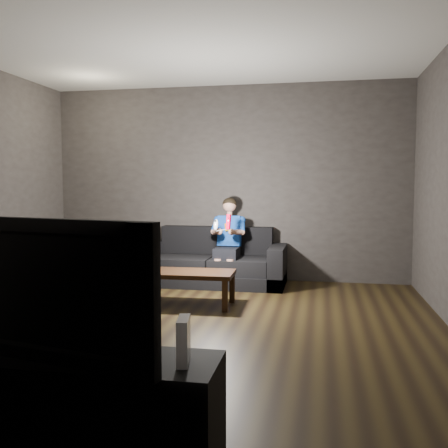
% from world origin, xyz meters
% --- Properties ---
extents(floor, '(5.00, 5.00, 0.00)m').
position_xyz_m(floor, '(0.00, 0.00, 0.00)').
color(floor, black).
rests_on(floor, ground).
extents(back_wall, '(5.00, 0.04, 2.70)m').
position_xyz_m(back_wall, '(0.00, 2.50, 1.35)').
color(back_wall, '#36302F').
rests_on(back_wall, ground).
extents(front_wall, '(5.00, 0.04, 2.70)m').
position_xyz_m(front_wall, '(0.00, -2.50, 1.35)').
color(front_wall, '#36302F').
rests_on(front_wall, ground).
extents(ceiling, '(5.00, 5.00, 0.02)m').
position_xyz_m(ceiling, '(0.00, 0.00, 2.70)').
color(ceiling, silver).
rests_on(ceiling, back_wall).
extents(sofa, '(1.94, 0.84, 0.75)m').
position_xyz_m(sofa, '(-0.11, 2.07, 0.24)').
color(sofa, black).
rests_on(sofa, floor).
extents(child, '(0.45, 0.55, 1.11)m').
position_xyz_m(child, '(0.11, 2.03, 0.67)').
color(child, black).
rests_on(child, sofa).
extents(wii_remote_red, '(0.06, 0.08, 0.19)m').
position_xyz_m(wii_remote_red, '(0.20, 1.60, 0.87)').
color(wii_remote_red, red).
rests_on(wii_remote_red, child).
extents(nunchuk_white, '(0.07, 0.10, 0.15)m').
position_xyz_m(nunchuk_white, '(0.04, 1.61, 0.83)').
color(nunchuk_white, silver).
rests_on(nunchuk_white, child).
extents(wii_remote_black, '(0.08, 0.16, 0.03)m').
position_xyz_m(wii_remote_black, '(-0.98, 2.00, 0.54)').
color(wii_remote_black, black).
rests_on(wii_remote_black, sofa).
extents(coffee_table, '(1.05, 0.56, 0.38)m').
position_xyz_m(coffee_table, '(-0.13, 0.86, 0.33)').
color(coffee_table, black).
rests_on(coffee_table, floor).
extents(media_console, '(1.47, 0.43, 0.52)m').
position_xyz_m(media_console, '(0.14, -2.27, 0.26)').
color(media_console, black).
rests_on(media_console, floor).
extents(tv, '(1.14, 0.38, 0.65)m').
position_xyz_m(tv, '(0.14, -2.27, 0.85)').
color(tv, black).
rests_on(tv, media_console).
extents(wii_console, '(0.08, 0.17, 0.21)m').
position_xyz_m(wii_console, '(0.71, -2.27, 0.63)').
color(wii_console, silver).
rests_on(wii_console, media_console).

